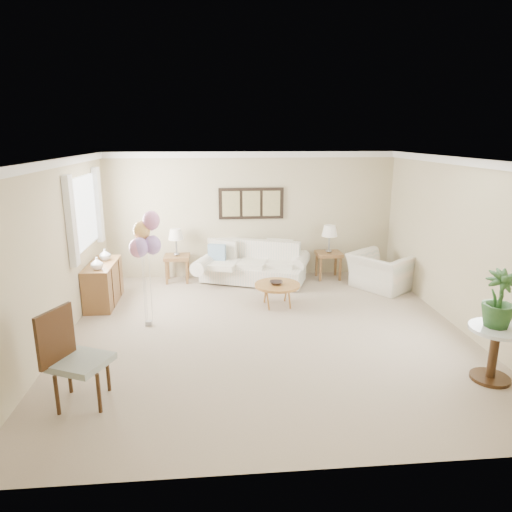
# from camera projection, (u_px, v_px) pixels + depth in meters

# --- Properties ---
(ground_plane) EXTENTS (6.00, 6.00, 0.00)m
(ground_plane) POSITION_uv_depth(u_px,v_px,m) (267.00, 332.00, 6.99)
(ground_plane) COLOR tan
(room_shell) EXTENTS (6.04, 6.04, 2.60)m
(room_shell) POSITION_uv_depth(u_px,v_px,m) (259.00, 227.00, 6.65)
(room_shell) COLOR #C7B794
(room_shell) RESTS_ON ground
(wall_art_triptych) EXTENTS (1.35, 0.06, 0.65)m
(wall_art_triptych) POSITION_uv_depth(u_px,v_px,m) (251.00, 203.00, 9.44)
(wall_art_triptych) COLOR black
(wall_art_triptych) RESTS_ON ground
(sofa) EXTENTS (2.52, 1.52, 0.83)m
(sofa) POSITION_uv_depth(u_px,v_px,m) (253.00, 266.00, 9.32)
(sofa) COLOR beige
(sofa) RESTS_ON ground
(end_table_left) EXTENTS (0.51, 0.46, 0.55)m
(end_table_left) POSITION_uv_depth(u_px,v_px,m) (177.00, 260.00, 9.29)
(end_table_left) COLOR brown
(end_table_left) RESTS_ON ground
(end_table_right) EXTENTS (0.52, 0.47, 0.56)m
(end_table_right) POSITION_uv_depth(u_px,v_px,m) (329.00, 256.00, 9.51)
(end_table_right) COLOR brown
(end_table_right) RESTS_ON ground
(lamp_left) EXTENTS (0.31, 0.31, 0.55)m
(lamp_left) POSITION_uv_depth(u_px,v_px,m) (176.00, 235.00, 9.16)
(lamp_left) COLOR gray
(lamp_left) RESTS_ON end_table_left
(lamp_right) EXTENTS (0.32, 0.32, 0.57)m
(lamp_right) POSITION_uv_depth(u_px,v_px,m) (330.00, 232.00, 9.37)
(lamp_right) COLOR gray
(lamp_right) RESTS_ON end_table_right
(coffee_table) EXTENTS (0.80, 0.80, 0.40)m
(coffee_table) POSITION_uv_depth(u_px,v_px,m) (277.00, 286.00, 7.97)
(coffee_table) COLOR #A17135
(coffee_table) RESTS_ON ground
(decor_bowl) EXTENTS (0.26, 0.26, 0.06)m
(decor_bowl) POSITION_uv_depth(u_px,v_px,m) (276.00, 283.00, 7.94)
(decor_bowl) COLOR #2C211D
(decor_bowl) RESTS_ON coffee_table
(armchair) EXTENTS (1.39, 1.42, 0.70)m
(armchair) POSITION_uv_depth(u_px,v_px,m) (381.00, 271.00, 8.89)
(armchair) COLOR beige
(armchair) RESTS_ON ground
(side_table) EXTENTS (0.64, 0.64, 0.69)m
(side_table) POSITION_uv_depth(u_px,v_px,m) (495.00, 340.00, 5.50)
(side_table) COLOR silver
(side_table) RESTS_ON ground
(potted_plant) EXTENTS (0.43, 0.43, 0.69)m
(potted_plant) POSITION_uv_depth(u_px,v_px,m) (499.00, 299.00, 5.40)
(potted_plant) COLOR #214821
(potted_plant) RESTS_ON side_table
(accent_chair) EXTENTS (0.73, 0.72, 1.12)m
(accent_chair) POSITION_uv_depth(u_px,v_px,m) (73.00, 355.00, 5.00)
(accent_chair) COLOR gray
(accent_chair) RESTS_ON ground
(credenza) EXTENTS (0.46, 1.20, 0.74)m
(credenza) POSITION_uv_depth(u_px,v_px,m) (103.00, 283.00, 8.10)
(credenza) COLOR brown
(credenza) RESTS_ON ground
(vase_white) EXTENTS (0.26, 0.26, 0.21)m
(vase_white) POSITION_uv_depth(u_px,v_px,m) (97.00, 263.00, 7.62)
(vase_white) COLOR white
(vase_white) RESTS_ON credenza
(vase_sage) EXTENTS (0.24, 0.24, 0.21)m
(vase_sage) POSITION_uv_depth(u_px,v_px,m) (105.00, 255.00, 8.18)
(vase_sage) COLOR #B0B0B0
(vase_sage) RESTS_ON credenza
(balloon_cluster) EXTENTS (0.47, 0.41, 1.83)m
(balloon_cluster) POSITION_uv_depth(u_px,v_px,m) (145.00, 239.00, 6.85)
(balloon_cluster) COLOR gray
(balloon_cluster) RESTS_ON ground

